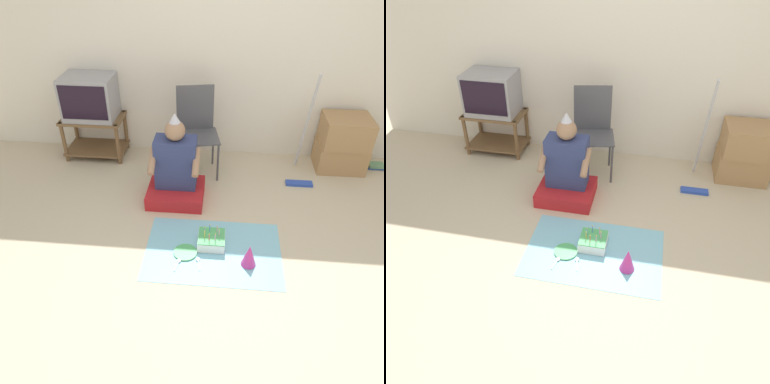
# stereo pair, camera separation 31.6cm
# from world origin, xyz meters

# --- Properties ---
(ground_plane) EXTENTS (16.00, 16.00, 0.00)m
(ground_plane) POSITION_xyz_m (0.00, 0.00, 0.00)
(ground_plane) COLOR beige
(wall_back) EXTENTS (6.40, 0.06, 2.55)m
(wall_back) POSITION_xyz_m (0.00, 2.00, 1.27)
(wall_back) COLOR silver
(wall_back) RESTS_ON ground_plane
(tv_stand) EXTENTS (0.69, 0.44, 0.49)m
(tv_stand) POSITION_xyz_m (-1.56, 1.75, 0.29)
(tv_stand) COLOR brown
(tv_stand) RESTS_ON ground_plane
(tv) EXTENTS (0.57, 0.43, 0.47)m
(tv) POSITION_xyz_m (-1.56, 1.75, 0.72)
(tv) COLOR #99999E
(tv) RESTS_ON tv_stand
(folding_chair) EXTENTS (0.52, 0.47, 0.95)m
(folding_chair) POSITION_xyz_m (-0.35, 1.53, 0.54)
(folding_chair) COLOR #4C4C51
(folding_chair) RESTS_ON ground_plane
(cardboard_box_stack) EXTENTS (0.53, 0.44, 0.61)m
(cardboard_box_stack) POSITION_xyz_m (1.27, 1.72, 0.31)
(cardboard_box_stack) COLOR #A87F51
(cardboard_box_stack) RESTS_ON ground_plane
(dust_mop) EXTENTS (0.28, 0.43, 1.20)m
(dust_mop) POSITION_xyz_m (0.79, 1.41, 0.35)
(dust_mop) COLOR #2D4CB2
(dust_mop) RESTS_ON ground_plane
(book_pile) EXTENTS (0.18, 0.13, 0.05)m
(book_pile) POSITION_xyz_m (1.71, 1.74, 0.02)
(book_pile) COLOR #284793
(book_pile) RESTS_ON ground_plane
(person_seated) EXTENTS (0.56, 0.49, 0.91)m
(person_seated) POSITION_xyz_m (-0.50, 0.97, 0.30)
(person_seated) COLOR red
(person_seated) RESTS_ON ground_plane
(party_cloth) EXTENTS (1.16, 0.79, 0.01)m
(party_cloth) POSITION_xyz_m (-0.08, 0.22, 0.00)
(party_cloth) COLOR #7FC6E0
(party_cloth) RESTS_ON ground_plane
(birthday_cake) EXTENTS (0.23, 0.23, 0.17)m
(birthday_cake) POSITION_xyz_m (-0.10, 0.29, 0.05)
(birthday_cake) COLOR white
(birthday_cake) RESTS_ON party_cloth
(party_hat_blue) EXTENTS (0.12, 0.12, 0.20)m
(party_hat_blue) POSITION_xyz_m (0.21, 0.09, 0.11)
(party_hat_blue) COLOR #CC338C
(party_hat_blue) RESTS_ON party_cloth
(paper_plate) EXTENTS (0.20, 0.20, 0.01)m
(paper_plate) POSITION_xyz_m (-0.32, 0.17, 0.01)
(paper_plate) COLOR #4CB266
(paper_plate) RESTS_ON party_cloth
(plastic_spoon_near) EXTENTS (0.04, 0.14, 0.01)m
(plastic_spoon_near) POSITION_xyz_m (-0.20, 0.08, 0.01)
(plastic_spoon_near) COLOR white
(plastic_spoon_near) RESTS_ON party_cloth
(plastic_spoon_far) EXTENTS (0.05, 0.14, 0.01)m
(plastic_spoon_far) POSITION_xyz_m (-0.36, 0.05, 0.01)
(plastic_spoon_far) COLOR white
(plastic_spoon_far) RESTS_ON party_cloth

